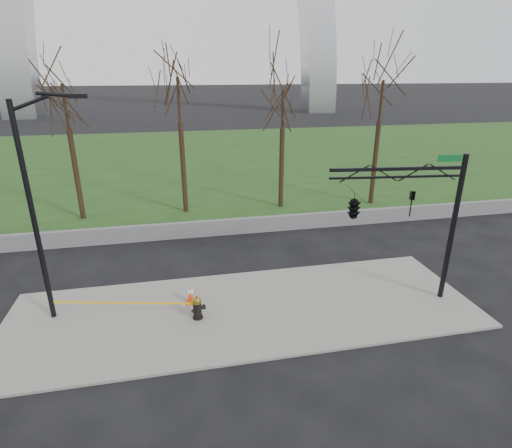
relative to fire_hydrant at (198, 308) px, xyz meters
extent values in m
plane|color=black|center=(1.86, 0.23, -0.54)|extent=(500.00, 500.00, 0.00)
cube|color=slate|center=(1.86, 0.23, -0.49)|extent=(18.00, 6.00, 0.10)
cube|color=#213F17|center=(1.86, 30.23, -0.51)|extent=(120.00, 40.00, 0.06)
cube|color=#59595B|center=(1.86, 8.23, -0.09)|extent=(60.00, 0.30, 0.90)
cylinder|color=black|center=(-0.01, 0.00, -0.40)|extent=(0.38, 0.38, 0.07)
cylinder|color=black|center=(-0.01, 0.00, -0.10)|extent=(0.29, 0.29, 0.68)
cylinder|color=black|center=(0.21, 0.08, -0.04)|extent=(0.27, 0.25, 0.18)
cylinder|color=black|center=(-0.17, -0.06, -0.07)|extent=(0.14, 0.14, 0.11)
cylinder|color=olive|center=(-0.01, 0.00, 0.26)|extent=(0.34, 0.34, 0.07)
ellipsoid|color=olive|center=(-0.01, 0.00, 0.33)|extent=(0.32, 0.32, 0.24)
cylinder|color=olive|center=(-0.01, 0.00, 0.47)|extent=(0.07, 0.07, 0.09)
cube|color=#F73D0D|center=(-0.20, 1.12, -0.41)|extent=(0.42, 0.42, 0.04)
cone|color=#F73D0D|center=(-0.20, 1.12, -0.05)|extent=(0.29, 0.29, 0.69)
cylinder|color=white|center=(-0.20, 1.12, 0.08)|extent=(0.22, 0.22, 0.10)
cylinder|color=black|center=(-5.35, 1.23, 3.46)|extent=(0.18, 0.18, 8.00)
cylinder|color=black|center=(-4.80, 1.24, 7.31)|extent=(1.27, 0.16, 0.56)
cylinder|color=black|center=(-3.95, 1.27, 7.56)|extent=(1.21, 0.16, 0.22)
cube|color=black|center=(-3.35, 1.29, 7.51)|extent=(0.61, 0.24, 0.14)
cylinder|color=black|center=(9.89, -0.46, 2.46)|extent=(0.20, 0.20, 6.00)
cube|color=black|center=(7.41, -0.17, 4.96)|extent=(4.98, 0.70, 0.12)
cube|color=black|center=(7.41, -0.17, 4.66)|extent=(4.98, 0.66, 0.08)
cube|color=#0C5926|center=(9.29, -0.39, 5.31)|extent=(0.90, 0.14, 0.25)
imported|color=black|center=(8.10, -0.25, 3.61)|extent=(0.19, 0.22, 1.00)
imported|color=black|center=(5.92, 0.01, 3.61)|extent=(0.81, 2.53, 1.00)
cube|color=yellow|center=(-2.68, 0.61, 0.18)|extent=(5.34, 1.23, 0.08)
cube|color=yellow|center=(-0.10, 0.56, -0.21)|extent=(0.19, 1.13, 0.08)
camera|label=1|loc=(-0.50, -13.12, 8.31)|focal=28.39mm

